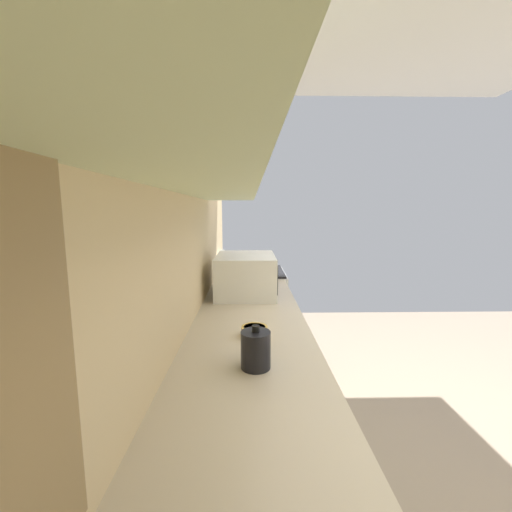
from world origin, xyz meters
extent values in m
plane|color=gray|center=(0.00, 0.00, 0.00)|extent=(5.83, 5.83, 0.00)
cube|color=beige|center=(0.00, 1.47, 1.33)|extent=(3.77, 0.12, 2.67)
cube|color=beige|center=(-0.38, 1.12, 0.45)|extent=(2.84, 0.58, 0.89)
cube|color=#BFB098|center=(-0.38, 1.12, 0.90)|extent=(2.87, 0.61, 0.02)
cube|color=#332819|center=(-0.38, 0.82, 0.45)|extent=(0.01, 0.01, 0.82)
cube|color=#332819|center=(0.09, 0.82, 0.45)|extent=(0.01, 0.01, 0.82)
cube|color=#332819|center=(0.57, 0.82, 0.45)|extent=(0.01, 0.01, 0.82)
cube|color=beige|center=(-0.38, 1.24, 1.86)|extent=(2.26, 0.33, 0.59)
cube|color=#B7BABF|center=(1.36, 1.09, 0.46)|extent=(0.62, 0.63, 0.91)
cube|color=black|center=(1.36, 0.77, 0.41)|extent=(0.48, 0.01, 0.50)
cube|color=black|center=(1.36, 1.09, 0.92)|extent=(0.59, 0.60, 0.02)
cube|color=#B7BABF|center=(1.36, 1.39, 1.00)|extent=(0.59, 0.04, 0.18)
cylinder|color=#38383D|center=(1.22, 0.98, 0.94)|extent=(0.11, 0.11, 0.01)
cylinder|color=#38383D|center=(1.50, 0.98, 0.94)|extent=(0.11, 0.11, 0.01)
cylinder|color=#38383D|center=(1.22, 1.21, 0.94)|extent=(0.11, 0.11, 0.01)
cylinder|color=#38383D|center=(1.50, 1.21, 0.94)|extent=(0.11, 0.11, 0.01)
cube|color=white|center=(0.59, 1.14, 1.05)|extent=(0.52, 0.40, 0.27)
cube|color=black|center=(0.55, 0.93, 1.05)|extent=(0.32, 0.01, 0.19)
cube|color=#2D2D33|center=(0.80, 0.93, 1.05)|extent=(0.09, 0.01, 0.19)
cylinder|color=gold|center=(-0.17, 1.09, 0.94)|extent=(0.12, 0.12, 0.05)
cylinder|color=gold|center=(-0.17, 1.09, 0.95)|extent=(0.10, 0.10, 0.02)
cylinder|color=black|center=(-0.47, 1.09, 0.98)|extent=(0.11, 0.11, 0.14)
cylinder|color=black|center=(-0.47, 1.09, 1.06)|extent=(0.03, 0.03, 0.02)
cylinder|color=black|center=(-0.41, 1.09, 1.01)|extent=(0.07, 0.02, 0.05)
camera|label=1|loc=(-1.57, 1.11, 1.49)|focal=22.24mm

